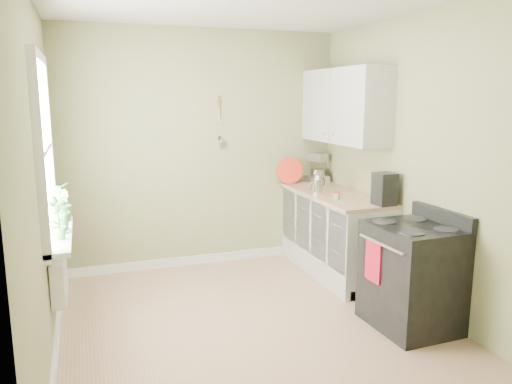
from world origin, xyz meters
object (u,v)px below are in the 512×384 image
object	(u,v)px
stand_mixer	(315,168)
coffee_maker	(384,190)
kettle	(317,184)
stove	(412,276)

from	to	relation	value
stand_mixer	coffee_maker	bearing A→B (deg)	-88.45
stand_mixer	kettle	xyz separation A→B (m)	(-0.31, -0.69, -0.07)
stand_mixer	coffee_maker	distance (m)	1.44
coffee_maker	stove	bearing A→B (deg)	-103.29
stand_mixer	kettle	distance (m)	0.75
stand_mixer	stove	bearing A→B (deg)	-93.46
stove	kettle	size ratio (longest dim) A/B	5.07
coffee_maker	kettle	bearing A→B (deg)	114.63
stove	coffee_maker	distance (m)	0.95
stove	stand_mixer	size ratio (longest dim) A/B	2.53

